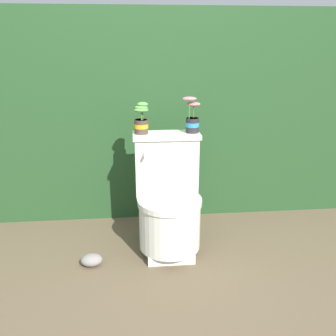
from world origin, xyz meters
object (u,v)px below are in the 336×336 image
at_px(toilet, 168,203).
at_px(potted_plant_midleft, 192,119).
at_px(potted_plant_left, 141,120).
at_px(garden_stone, 92,260).

bearing_deg(toilet, potted_plant_midleft, 41.24).
xyz_separation_m(toilet, potted_plant_midleft, (0.17, 0.15, 0.52)).
relative_size(toilet, potted_plant_midleft, 3.24).
bearing_deg(potted_plant_midleft, potted_plant_left, -179.28).
bearing_deg(potted_plant_left, garden_stone, -137.34).
relative_size(potted_plant_left, potted_plant_midleft, 0.87).
distance_m(toilet, garden_stone, 0.60).
bearing_deg(garden_stone, potted_plant_left, 42.66).
height_order(toilet, potted_plant_left, potted_plant_left).
xyz_separation_m(potted_plant_midleft, garden_stone, (-0.66, -0.31, -0.81)).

